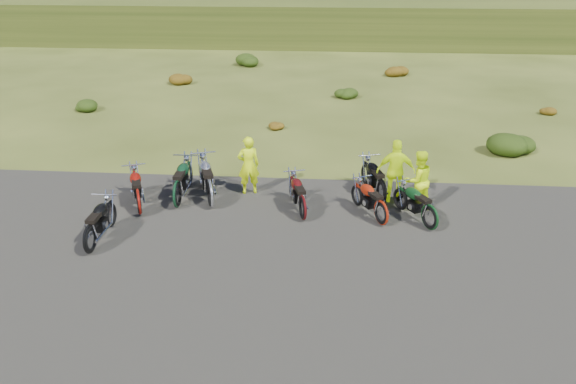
# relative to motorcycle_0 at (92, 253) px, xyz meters

# --- Properties ---
(ground) EXTENTS (300.00, 300.00, 0.00)m
(ground) POSITION_rel_motorcycle_0_xyz_m (3.75, 1.02, 0.00)
(ground) COLOR #374216
(ground) RESTS_ON ground
(gravel_pad) EXTENTS (20.00, 12.00, 0.04)m
(gravel_pad) POSITION_rel_motorcycle_0_xyz_m (3.75, -0.98, 0.00)
(gravel_pad) COLOR black
(gravel_pad) RESTS_ON ground
(hill_slope) EXTENTS (300.00, 45.97, 9.37)m
(hill_slope) POSITION_rel_motorcycle_0_xyz_m (3.75, 51.02, 0.00)
(hill_slope) COLOR #2D3B13
(hill_slope) RESTS_ON ground
(shrub_1) EXTENTS (1.03, 1.03, 0.61)m
(shrub_1) POSITION_rel_motorcycle_0_xyz_m (-5.35, 12.32, 0.31)
(shrub_1) COLOR #1C320C
(shrub_1) RESTS_ON ground
(shrub_2) EXTENTS (1.30, 1.30, 0.77)m
(shrub_2) POSITION_rel_motorcycle_0_xyz_m (-2.45, 17.62, 0.38)
(shrub_2) COLOR #66380C
(shrub_2) RESTS_ON ground
(shrub_3) EXTENTS (1.56, 1.56, 0.92)m
(shrub_3) POSITION_rel_motorcycle_0_xyz_m (0.45, 22.92, 0.46)
(shrub_3) COLOR #1C320C
(shrub_3) RESTS_ON ground
(shrub_4) EXTENTS (0.77, 0.77, 0.45)m
(shrub_4) POSITION_rel_motorcycle_0_xyz_m (3.35, 10.22, 0.23)
(shrub_4) COLOR #66380C
(shrub_4) RESTS_ON ground
(shrub_5) EXTENTS (1.03, 1.03, 0.61)m
(shrub_5) POSITION_rel_motorcycle_0_xyz_m (6.25, 15.52, 0.31)
(shrub_5) COLOR #1C320C
(shrub_5) RESTS_ON ground
(shrub_6) EXTENTS (1.30, 1.30, 0.77)m
(shrub_6) POSITION_rel_motorcycle_0_xyz_m (9.15, 20.82, 0.38)
(shrub_6) COLOR #66380C
(shrub_6) RESTS_ON ground
(shrub_7) EXTENTS (1.56, 1.56, 0.92)m
(shrub_7) POSITION_rel_motorcycle_0_xyz_m (12.05, 8.12, 0.46)
(shrub_7) COLOR #1C320C
(shrub_7) RESTS_ON ground
(shrub_8) EXTENTS (0.77, 0.77, 0.45)m
(shrub_8) POSITION_rel_motorcycle_0_xyz_m (14.95, 13.42, 0.23)
(shrub_8) COLOR #66380C
(shrub_8) RESTS_ON ground
(motorcycle_0) EXTENTS (0.67, 2.00, 1.05)m
(motorcycle_0) POSITION_rel_motorcycle_0_xyz_m (0.00, 0.00, 0.00)
(motorcycle_0) COLOR black
(motorcycle_0) RESTS_ON ground
(motorcycle_1) EXTENTS (1.40, 2.14, 1.06)m
(motorcycle_1) POSITION_rel_motorcycle_0_xyz_m (0.49, 2.13, 0.00)
(motorcycle_1) COLOR maroon
(motorcycle_1) RESTS_ON ground
(motorcycle_2) EXTENTS (0.78, 2.20, 1.14)m
(motorcycle_2) POSITION_rel_motorcycle_0_xyz_m (1.40, 2.67, 0.00)
(motorcycle_2) COLOR black
(motorcycle_2) RESTS_ON ground
(motorcycle_3) EXTENTS (1.50, 2.43, 1.21)m
(motorcycle_3) POSITION_rel_motorcycle_0_xyz_m (2.33, 2.74, 0.00)
(motorcycle_3) COLOR silver
(motorcycle_3) RESTS_ON ground
(motorcycle_4) EXTENTS (1.17, 2.04, 1.02)m
(motorcycle_4) POSITION_rel_motorcycle_0_xyz_m (4.94, 2.16, 0.00)
(motorcycle_4) COLOR #420B0C
(motorcycle_4) RESTS_ON ground
(motorcycle_5) EXTENTS (1.23, 2.17, 1.08)m
(motorcycle_5) POSITION_rel_motorcycle_0_xyz_m (7.10, 3.36, 0.00)
(motorcycle_5) COLOR black
(motorcycle_5) RESTS_ON ground
(motorcycle_6) EXTENTS (1.43, 1.96, 0.99)m
(motorcycle_6) POSITION_rel_motorcycle_0_xyz_m (7.00, 2.03, 0.00)
(motorcycle_6) COLOR maroon
(motorcycle_6) RESTS_ON ground
(motorcycle_7) EXTENTS (1.51, 2.00, 1.01)m
(motorcycle_7) POSITION_rel_motorcycle_0_xyz_m (8.22, 1.86, 0.00)
(motorcycle_7) COLOR #0E3415
(motorcycle_7) RESTS_ON ground
(person_middle) EXTENTS (0.73, 0.58, 1.74)m
(person_middle) POSITION_rel_motorcycle_0_xyz_m (3.26, 3.80, 0.87)
(person_middle) COLOR #C4E40C
(person_middle) RESTS_ON ground
(person_right_a) EXTENTS (1.02, 0.93, 1.70)m
(person_right_a) POSITION_rel_motorcycle_0_xyz_m (8.03, 3.08, 0.85)
(person_right_a) COLOR #C4E40C
(person_right_a) RESTS_ON ground
(person_right_b) EXTENTS (1.08, 0.46, 1.84)m
(person_right_b) POSITION_rel_motorcycle_0_xyz_m (7.48, 3.54, 0.92)
(person_right_b) COLOR #C4E40C
(person_right_b) RESTS_ON ground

